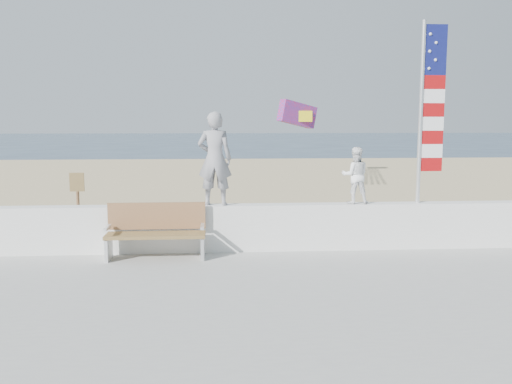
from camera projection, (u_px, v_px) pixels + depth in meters
ground at (252, 291)px, 8.61m from camera, size 220.00×220.00×0.00m
sand at (234, 203)px, 17.51m from camera, size 90.00×40.00×0.08m
seawall at (245, 227)px, 10.51m from camera, size 30.00×0.35×0.90m
adult at (215, 159)px, 10.29m from camera, size 0.70×0.51×1.78m
child at (355, 175)px, 10.53m from camera, size 0.57×0.46×1.10m
bench at (156, 230)px, 9.93m from camera, size 1.80×0.57×1.00m
flag at (428, 105)px, 10.45m from camera, size 0.50×0.08×3.50m
parafoil_kite at (298, 114)px, 11.92m from camera, size 0.94×0.62×0.64m
sign at (78, 199)px, 12.12m from camera, size 0.32×0.07×1.46m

